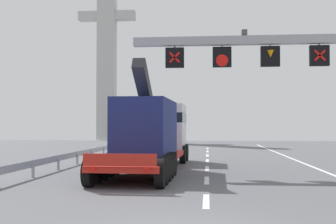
# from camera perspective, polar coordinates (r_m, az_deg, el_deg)

# --- Properties ---
(lane_markings) EXTENTS (0.20, 42.98, 0.01)m
(lane_markings) POSITION_cam_1_polar(r_m,az_deg,el_deg) (23.60, 5.15, -7.38)
(lane_markings) COLOR silver
(lane_markings) RESTS_ON ground
(edge_line_right) EXTENTS (0.20, 63.00, 0.01)m
(edge_line_right) POSITION_cam_1_polar(r_m,az_deg,el_deg) (22.20, 20.60, -7.64)
(edge_line_right) COLOR silver
(edge_line_right) RESTS_ON ground
(overhead_lane_gantry) EXTENTS (11.93, 0.90, 7.23)m
(overhead_lane_gantry) POSITION_cam_1_polar(r_m,az_deg,el_deg) (22.99, 13.90, 6.52)
(overhead_lane_gantry) COLOR #9EA0A5
(overhead_lane_gantry) RESTS_ON ground
(heavy_haul_truck_red) EXTENTS (3.33, 14.12, 5.30)m
(heavy_haul_truck_red) POSITION_cam_1_polar(r_m,az_deg,el_deg) (23.51, -1.82, -2.57)
(heavy_haul_truck_red) COLOR red
(heavy_haul_truck_red) RESTS_ON ground
(guardrail_left) EXTENTS (0.13, 29.60, 0.76)m
(guardrail_left) POSITION_cam_1_polar(r_m,az_deg,el_deg) (23.52, -14.31, -6.00)
(guardrail_left) COLOR #999EA3
(guardrail_left) RESTS_ON ground
(bridge_pylon_distant) EXTENTS (9.00, 2.00, 31.62)m
(bridge_pylon_distant) POSITION_cam_1_polar(r_m,az_deg,el_deg) (70.21, -8.02, 9.66)
(bridge_pylon_distant) COLOR #B7B7B2
(bridge_pylon_distant) RESTS_ON ground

